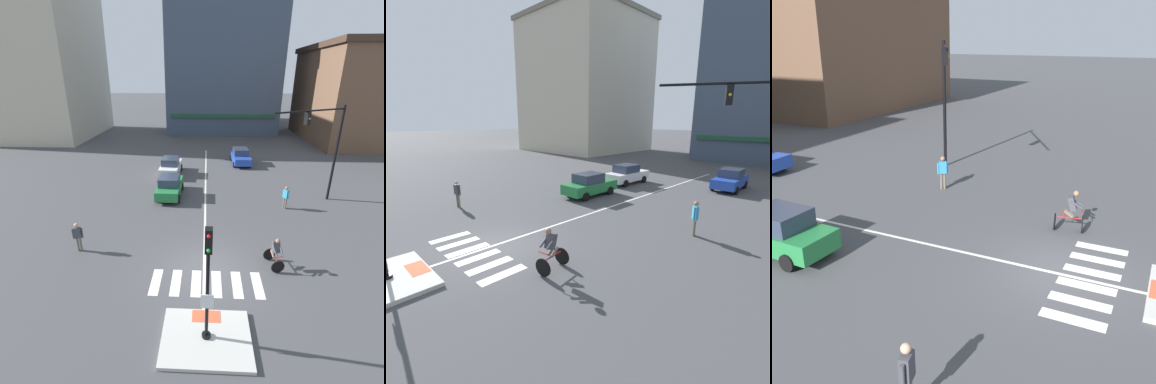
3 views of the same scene
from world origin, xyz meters
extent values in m
plane|color=#474749|center=(0.00, 0.00, 0.00)|extent=(300.00, 300.00, 0.00)
cube|color=silver|center=(-2.32, -0.91, 0.00)|extent=(0.44, 1.80, 0.01)
cube|color=silver|center=(-1.39, -0.91, 0.00)|extent=(0.44, 1.80, 0.01)
cube|color=silver|center=(-0.46, -0.91, 0.00)|extent=(0.44, 1.80, 0.01)
cube|color=silver|center=(0.46, -0.91, 0.00)|extent=(0.44, 1.80, 0.01)
cube|color=silver|center=(1.39, -0.91, 0.00)|extent=(0.44, 1.80, 0.01)
cube|color=silver|center=(2.32, -0.91, 0.00)|extent=(0.44, 1.80, 0.01)
cube|color=silver|center=(-0.10, 10.00, 0.00)|extent=(0.14, 28.00, 0.01)
cylinder|color=black|center=(9.23, 9.14, 3.48)|extent=(0.18, 0.18, 6.96)
cylinder|color=black|center=(6.56, 7.65, 6.71)|extent=(5.39, 3.07, 0.11)
cube|color=black|center=(6.29, 7.50, 6.26)|extent=(0.37, 0.39, 0.80)
sphere|color=gold|center=(6.38, 7.36, 6.26)|extent=(0.12, 0.12, 0.12)
cube|color=brown|center=(25.22, 31.72, 6.03)|extent=(21.50, 17.89, 12.05)
cube|color=#237A3D|center=(-2.89, 9.23, 0.65)|extent=(1.78, 4.13, 0.70)
cube|color=#2D384C|center=(-2.89, 9.08, 1.32)|extent=(1.52, 1.93, 0.64)
cylinder|color=black|center=(-2.03, 10.49, 0.30)|extent=(0.19, 0.60, 0.60)
cylinder|color=black|center=(-3.75, 7.98, 0.30)|extent=(0.19, 0.60, 0.60)
cylinder|color=black|center=(-2.08, 7.94, 0.30)|extent=(0.19, 0.60, 0.60)
cylinder|color=black|center=(4.47, 17.05, 0.30)|extent=(0.21, 0.61, 0.60)
cylinder|color=black|center=(3.40, 0.03, 0.33)|extent=(0.66, 0.15, 0.66)
cylinder|color=black|center=(3.22, 1.07, 0.33)|extent=(0.66, 0.15, 0.66)
cylinder|color=#B21E1E|center=(3.31, 0.55, 0.55)|extent=(0.21, 0.89, 0.05)
cylinder|color=#B21E1E|center=(3.28, 0.73, 0.73)|extent=(0.04, 0.04, 0.30)
cylinder|color=#B21E1E|center=(3.39, 0.08, 0.85)|extent=(0.44, 0.11, 0.04)
cylinder|color=#6B6051|center=(3.38, 0.58, 0.73)|extent=(0.19, 0.41, 0.33)
cylinder|color=#6B6051|center=(3.22, 0.56, 0.73)|extent=(0.19, 0.41, 0.33)
cube|color=#3F3F47|center=(3.32, 0.47, 1.16)|extent=(0.40, 0.44, 0.60)
sphere|color=#936B4C|center=(3.34, 0.35, 1.57)|extent=(0.22, 0.22, 0.22)
cylinder|color=#3F3F47|center=(3.51, 0.32, 1.16)|extent=(0.16, 0.46, 0.31)
cylinder|color=#3F3F47|center=(3.19, 0.27, 1.16)|extent=(0.16, 0.46, 0.31)
cube|color=#3F3F47|center=(-6.82, 1.40, 1.12)|extent=(0.40, 0.29, 0.60)
cylinder|color=#3F3F47|center=(-6.60, 1.45, 1.07)|extent=(0.09, 0.09, 0.56)
cylinder|color=#3F3F47|center=(-7.05, 1.35, 1.07)|extent=(0.09, 0.09, 0.56)
sphere|color=tan|center=(-6.82, 1.40, 1.56)|extent=(0.22, 0.22, 0.22)
cylinder|color=#6B6051|center=(5.57, 7.23, 0.41)|extent=(0.12, 0.12, 0.82)
cylinder|color=#6B6051|center=(5.48, 7.36, 0.41)|extent=(0.12, 0.12, 0.82)
cube|color=#338CBF|center=(5.53, 7.29, 1.12)|extent=(0.38, 0.42, 0.60)
cylinder|color=#338CBF|center=(5.66, 7.10, 1.07)|extent=(0.09, 0.09, 0.56)
cylinder|color=#338CBF|center=(5.40, 7.48, 1.07)|extent=(0.09, 0.09, 0.56)
sphere|color=#936B4C|center=(5.53, 7.29, 1.56)|extent=(0.22, 0.22, 0.22)
camera|label=1|loc=(-0.14, -11.31, 8.77)|focal=26.57mm
camera|label=2|loc=(10.54, -5.40, 5.27)|focal=26.67mm
camera|label=3|loc=(-12.55, -2.62, 7.23)|focal=41.08mm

